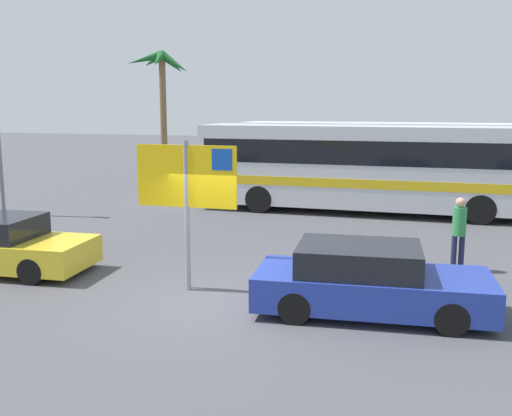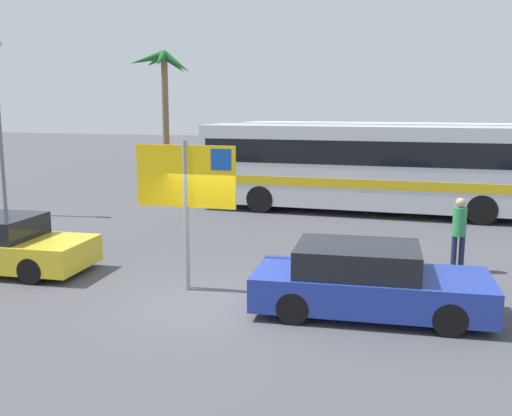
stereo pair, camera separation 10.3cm
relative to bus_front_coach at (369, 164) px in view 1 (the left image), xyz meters
name	(u,v)px [view 1 (the left image)]	position (x,y,z in m)	size (l,w,h in m)	color
ground	(215,304)	(-1.82, -11.12, -1.79)	(120.00, 120.00, 0.00)	#4C4C51
bus_front_coach	(369,164)	(0.00, 0.00, 0.00)	(12.30, 2.67, 3.17)	silver
bus_rear_coach	(387,157)	(0.41, 3.37, 0.00)	(12.30, 2.67, 3.17)	white
ferry_sign	(189,182)	(-2.64, -10.41, 0.54)	(2.20, 0.11, 3.20)	gray
car_blue	(369,281)	(1.15, -10.78, -1.15)	(4.52, 2.21, 1.32)	#23389E
pedestrian_near_sign	(459,228)	(2.89, -7.20, -0.74)	(0.32, 0.32, 1.77)	#1E2347
palm_tree_seaside	(161,78)	(-10.66, 5.19, 3.41)	(3.14, 3.30, 6.52)	brown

